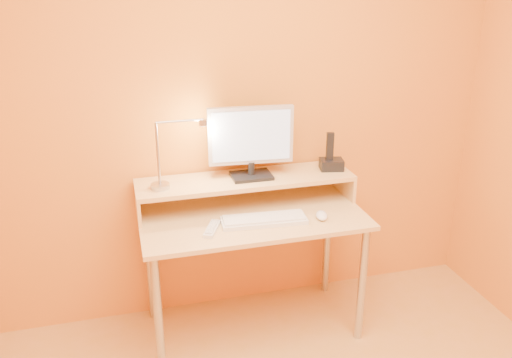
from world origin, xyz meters
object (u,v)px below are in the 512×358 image
object	(u,v)px
remote_control	(212,229)
lamp_base	(160,186)
keyboard	(264,220)
phone_dock	(331,164)
monitor_panel	(251,135)
mouse	(322,215)

from	to	relation	value
remote_control	lamp_base	bearing A→B (deg)	158.28
keyboard	remote_control	size ratio (longest dim) A/B	2.46
lamp_base	phone_dock	world-z (taller)	phone_dock
phone_dock	lamp_base	bearing A→B (deg)	-166.78
lamp_base	keyboard	xyz separation A→B (m)	(0.50, -0.22, -0.16)
monitor_panel	lamp_base	size ratio (longest dim) A/B	4.62
monitor_panel	lamp_base	distance (m)	0.55
mouse	remote_control	xyz separation A→B (m)	(-0.59, 0.02, -0.01)
phone_dock	remote_control	bearing A→B (deg)	-149.02
monitor_panel	phone_dock	distance (m)	0.52
mouse	remote_control	distance (m)	0.59
phone_dock	keyboard	bearing A→B (deg)	-140.95
mouse	remote_control	bearing A→B (deg)	-165.88
monitor_panel	phone_dock	bearing A→B (deg)	3.76
monitor_panel	remote_control	size ratio (longest dim) A/B	2.56
lamp_base	mouse	world-z (taller)	lamp_base
remote_control	keyboard	bearing A→B (deg)	28.47
keyboard	remote_control	bearing A→B (deg)	-171.67
lamp_base	remote_control	world-z (taller)	lamp_base
mouse	phone_dock	bearing A→B (deg)	75.65
phone_dock	keyboard	xyz separation A→B (m)	(-0.47, -0.25, -0.18)
monitor_panel	mouse	size ratio (longest dim) A/B	4.35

